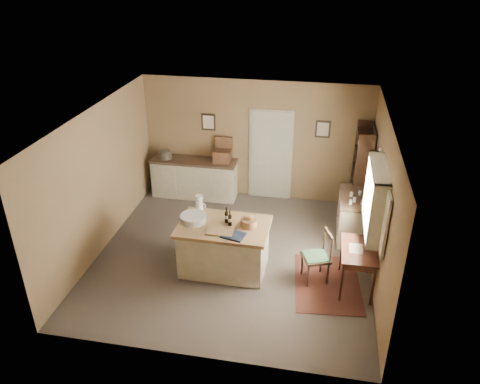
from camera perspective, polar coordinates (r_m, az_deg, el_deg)
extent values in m
plane|color=brown|center=(8.86, -0.81, -7.74)|extent=(5.00, 5.00, 0.00)
cube|color=olive|center=(10.40, 1.87, 6.28)|extent=(5.00, 0.10, 2.70)
cube|color=olive|center=(6.11, -5.59, -10.64)|extent=(5.00, 0.10, 2.70)
cube|color=olive|center=(8.95, -16.77, 1.40)|extent=(0.10, 5.00, 2.70)
cube|color=olive|center=(8.09, 16.77, -1.47)|extent=(0.10, 5.00, 2.70)
plane|color=silver|center=(7.63, -0.94, 9.08)|extent=(5.00, 5.00, 0.00)
cube|color=beige|center=(10.44, 3.73, 4.58)|extent=(0.97, 0.06, 2.11)
cube|color=black|center=(10.46, -3.87, 8.51)|extent=(0.32, 0.02, 0.38)
cube|color=beige|center=(10.45, -3.88, 8.49)|extent=(0.24, 0.01, 0.30)
cube|color=black|center=(10.15, 10.07, 7.55)|extent=(0.32, 0.02, 0.38)
cube|color=beige|center=(10.14, 10.07, 7.53)|extent=(0.24, 0.01, 0.30)
cube|color=beige|center=(8.06, 15.68, -4.12)|extent=(0.25, 1.32, 0.06)
cube|color=beige|center=(7.58, 16.68, 2.73)|extent=(0.25, 1.32, 0.06)
cube|color=white|center=(7.82, 17.04, -0.88)|extent=(0.01, 1.20, 1.00)
cube|color=beige|center=(7.11, 17.28, -3.94)|extent=(0.04, 0.35, 1.00)
cube|color=beige|center=(8.55, 16.37, 1.71)|extent=(0.04, 0.35, 1.00)
cube|color=beige|center=(8.29, -1.96, -6.92)|extent=(1.47, 0.93, 0.85)
cube|color=#976E4C|center=(8.04, -2.01, -4.24)|extent=(1.58, 1.04, 0.06)
cylinder|color=white|center=(8.15, -5.70, -3.22)|extent=(0.46, 0.46, 0.11)
cube|color=#976E4C|center=(7.85, -2.41, -4.76)|extent=(0.46, 0.33, 0.03)
cube|color=black|center=(7.73, -0.81, -5.29)|extent=(0.42, 0.37, 0.02)
cylinder|color=brown|center=(7.95, 1.04, -3.78)|extent=(0.27, 0.27, 0.14)
cylinder|color=black|center=(8.04, -1.66, -2.81)|extent=(0.06, 0.06, 0.29)
cylinder|color=black|center=(7.94, -1.23, -3.19)|extent=(0.06, 0.06, 0.29)
cube|color=beige|center=(10.77, -5.56, 1.58)|extent=(1.91, 0.52, 0.85)
cube|color=#332319|center=(10.59, -5.67, 3.77)|extent=(1.95, 0.55, 0.05)
cube|color=#492A19|center=(10.36, -2.15, 4.35)|extent=(0.38, 0.29, 0.28)
cylinder|color=#59544F|center=(10.74, -9.14, 4.56)|extent=(0.32, 0.32, 0.18)
cube|color=#55241C|center=(8.33, 10.58, -10.85)|extent=(1.25, 1.70, 0.01)
cube|color=#391B13|center=(7.93, 14.31, -6.84)|extent=(0.57, 0.93, 0.03)
cube|color=#391B13|center=(7.97, 14.25, -7.26)|extent=(0.51, 0.87, 0.10)
cube|color=silver|center=(7.91, 13.96, -6.71)|extent=(0.22, 0.30, 0.01)
cylinder|color=black|center=(8.13, 14.98, -5.65)|extent=(0.05, 0.05, 0.05)
cylinder|color=#391B13|center=(7.79, 12.28, -10.81)|extent=(0.04, 0.04, 0.72)
cylinder|color=#391B13|center=(7.84, 15.89, -11.06)|extent=(0.04, 0.04, 0.72)
cylinder|color=#391B13|center=(8.48, 12.25, -7.30)|extent=(0.04, 0.04, 0.72)
cylinder|color=#391B13|center=(8.52, 15.54, -7.55)|extent=(0.04, 0.04, 0.72)
cube|color=beige|center=(9.45, 13.73, -3.11)|extent=(0.59, 1.08, 0.85)
cube|color=#332319|center=(9.23, 14.03, -0.70)|extent=(0.62, 1.12, 0.05)
cylinder|color=silver|center=(9.05, 13.93, -0.77)|extent=(0.26, 0.26, 0.09)
cube|color=black|center=(9.63, 14.67, 1.22)|extent=(0.34, 0.04, 1.99)
cube|color=black|center=(10.40, 14.47, 3.26)|extent=(0.34, 0.04, 1.99)
cube|color=black|center=(10.03, 15.47, 2.20)|extent=(0.02, 0.89, 1.99)
cube|color=black|center=(10.44, 13.96, -2.41)|extent=(0.34, 0.85, 0.03)
cube|color=black|center=(10.20, 14.27, 0.01)|extent=(0.34, 0.85, 0.03)
cube|color=black|center=(9.99, 14.60, 2.54)|extent=(0.34, 0.85, 0.03)
cube|color=black|center=(9.84, 14.87, 4.63)|extent=(0.34, 0.85, 0.03)
cube|color=black|center=(9.70, 15.15, 6.80)|extent=(0.34, 0.85, 0.03)
cylinder|color=white|center=(9.97, 14.64, 2.85)|extent=(0.12, 0.12, 0.11)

